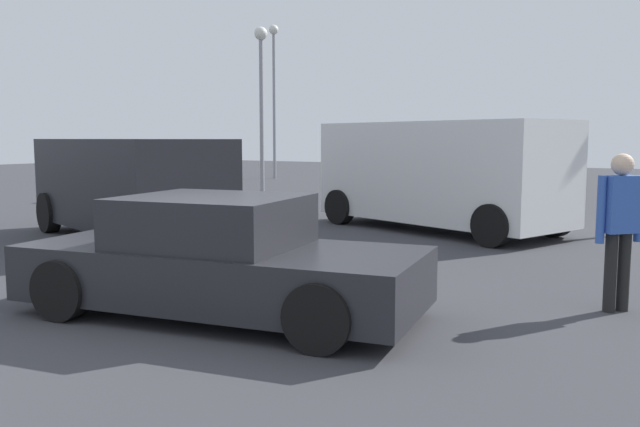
{
  "coord_description": "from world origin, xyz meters",
  "views": [
    {
      "loc": [
        4.69,
        -5.12,
        1.88
      ],
      "look_at": [
        0.16,
        2.24,
        0.9
      ],
      "focal_mm": 37.25,
      "sensor_mm": 36.0,
      "label": 1
    }
  ],
  "objects_px": {
    "suv_dark": "(128,184)",
    "pedestrian": "(620,218)",
    "dog": "(394,256)",
    "light_post_near": "(261,79)",
    "sedan_foreground": "(219,261)",
    "van_white": "(440,172)",
    "light_post_mid": "(274,76)"
  },
  "relations": [
    {
      "from": "dog",
      "to": "pedestrian",
      "type": "relative_size",
      "value": 0.4
    },
    {
      "from": "pedestrian",
      "to": "van_white",
      "type": "bearing_deg",
      "value": 172.5
    },
    {
      "from": "van_white",
      "to": "pedestrian",
      "type": "relative_size",
      "value": 3.27
    },
    {
      "from": "sedan_foreground",
      "to": "dog",
      "type": "xyz_separation_m",
      "value": [
        0.65,
        2.96,
        -0.34
      ]
    },
    {
      "from": "van_white",
      "to": "suv_dark",
      "type": "xyz_separation_m",
      "value": [
        -4.51,
        -4.18,
        -0.16
      ]
    },
    {
      "from": "suv_dark",
      "to": "pedestrian",
      "type": "xyz_separation_m",
      "value": [
        8.57,
        -0.91,
        -0.0
      ]
    },
    {
      "from": "dog",
      "to": "light_post_near",
      "type": "height_order",
      "value": "light_post_near"
    },
    {
      "from": "dog",
      "to": "van_white",
      "type": "height_order",
      "value": "van_white"
    },
    {
      "from": "van_white",
      "to": "light_post_near",
      "type": "height_order",
      "value": "light_post_near"
    },
    {
      "from": "suv_dark",
      "to": "light_post_near",
      "type": "relative_size",
      "value": 0.94
    },
    {
      "from": "dog",
      "to": "pedestrian",
      "type": "bearing_deg",
      "value": -14.52
    },
    {
      "from": "sedan_foreground",
      "to": "light_post_near",
      "type": "height_order",
      "value": "light_post_near"
    },
    {
      "from": "dog",
      "to": "suv_dark",
      "type": "xyz_separation_m",
      "value": [
        -5.63,
        0.32,
        0.78
      ]
    },
    {
      "from": "suv_dark",
      "to": "light_post_mid",
      "type": "relative_size",
      "value": 0.74
    },
    {
      "from": "light_post_near",
      "to": "light_post_mid",
      "type": "xyz_separation_m",
      "value": [
        -4.61,
        7.19,
        0.87
      ]
    },
    {
      "from": "light_post_mid",
      "to": "light_post_near",
      "type": "bearing_deg",
      "value": -57.33
    },
    {
      "from": "sedan_foreground",
      "to": "van_white",
      "type": "distance_m",
      "value": 7.51
    },
    {
      "from": "suv_dark",
      "to": "sedan_foreground",
      "type": "bearing_deg",
      "value": 165.35
    },
    {
      "from": "pedestrian",
      "to": "light_post_mid",
      "type": "relative_size",
      "value": 0.24
    },
    {
      "from": "light_post_near",
      "to": "pedestrian",
      "type": "bearing_deg",
      "value": -39.89
    },
    {
      "from": "pedestrian",
      "to": "light_post_near",
      "type": "height_order",
      "value": "light_post_near"
    },
    {
      "from": "sedan_foreground",
      "to": "light_post_mid",
      "type": "xyz_separation_m",
      "value": [
        -13.65,
        20.13,
        4.14
      ]
    },
    {
      "from": "sedan_foreground",
      "to": "dog",
      "type": "distance_m",
      "value": 3.05
    },
    {
      "from": "van_white",
      "to": "light_post_mid",
      "type": "bearing_deg",
      "value": -24.39
    },
    {
      "from": "van_white",
      "to": "sedan_foreground",
      "type": "bearing_deg",
      "value": 113.04
    },
    {
      "from": "pedestrian",
      "to": "light_post_mid",
      "type": "height_order",
      "value": "light_post_mid"
    },
    {
      "from": "van_white",
      "to": "light_post_mid",
      "type": "height_order",
      "value": "light_post_mid"
    },
    {
      "from": "suv_dark",
      "to": "light_post_near",
      "type": "xyz_separation_m",
      "value": [
        -4.06,
        9.65,
        2.84
      ]
    },
    {
      "from": "sedan_foreground",
      "to": "light_post_near",
      "type": "xyz_separation_m",
      "value": [
        -9.04,
        12.94,
        3.28
      ]
    },
    {
      "from": "pedestrian",
      "to": "light_post_mid",
      "type": "bearing_deg",
      "value": 178.11
    },
    {
      "from": "van_white",
      "to": "light_post_mid",
      "type": "relative_size",
      "value": 0.8
    },
    {
      "from": "suv_dark",
      "to": "pedestrian",
      "type": "height_order",
      "value": "suv_dark"
    }
  ]
}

